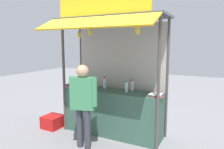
{
  "coord_description": "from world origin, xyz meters",
  "views": [
    {
      "loc": [
        2.06,
        -3.97,
        1.96
      ],
      "look_at": [
        0.0,
        0.0,
        1.33
      ],
      "focal_mm": 34.07,
      "sensor_mm": 36.0,
      "label": 1
    }
  ],
  "objects": [
    {
      "name": "banana_bunch_rightmost",
      "position": [
        -0.3,
        -0.38,
        2.21
      ],
      "size": [
        0.08,
        0.08,
        0.23
      ],
      "color": "#332D23"
    },
    {
      "name": "stall_counter",
      "position": [
        0.0,
        0.0,
        0.49
      ],
      "size": [
        2.16,
        0.55,
        0.98
      ],
      "primitive_type": "cube",
      "color": "#385B4C",
      "rests_on": "ground"
    },
    {
      "name": "magazine_stack_mid_right",
      "position": [
        -1.02,
        -0.05,
        1.01
      ],
      "size": [
        0.27,
        0.32,
        0.07
      ],
      "color": "purple",
      "rests_on": "stall_counter"
    },
    {
      "name": "banana_bunch_inner_right",
      "position": [
        -0.56,
        -0.38,
        2.16
      ],
      "size": [
        0.09,
        0.09,
        0.29
      ],
      "color": "#332D23"
    },
    {
      "name": "plastic_crate",
      "position": [
        -1.42,
        -0.34,
        0.14
      ],
      "size": [
        0.42,
        0.42,
        0.29
      ],
      "primitive_type": "cube",
      "rotation": [
        0.0,
        0.0,
        -0.02
      ],
      "color": "red",
      "rests_on": "ground"
    },
    {
      "name": "ground_plane",
      "position": [
        0.0,
        0.0,
        0.0
      ],
      "size": [
        20.0,
        20.0,
        0.0
      ],
      "primitive_type": "plane",
      "color": "gray"
    },
    {
      "name": "banana_bunch_leftmost",
      "position": [
        0.71,
        -0.38,
        2.21
      ],
      "size": [
        0.11,
        0.11,
        0.24
      ],
      "color": "#332D23"
    },
    {
      "name": "magazine_stack_rear_center",
      "position": [
        0.99,
        -0.07,
        1.0
      ],
      "size": [
        0.26,
        0.27,
        0.05
      ],
      "color": "orange",
      "rests_on": "stall_counter"
    },
    {
      "name": "water_bottle_far_left",
      "position": [
        0.33,
        0.02,
        1.09
      ],
      "size": [
        0.07,
        0.07,
        0.23
      ],
      "color": "silver",
      "rests_on": "stall_counter"
    },
    {
      "name": "water_bottle_right",
      "position": [
        -0.44,
        0.0,
        1.11
      ],
      "size": [
        0.08,
        0.08,
        0.27
      ],
      "color": "silver",
      "rests_on": "stall_counter"
    },
    {
      "name": "vendor_person",
      "position": [
        -0.19,
        -0.81,
        0.96
      ],
      "size": [
        0.61,
        0.32,
        1.6
      ],
      "rotation": [
        0.0,
        0.0,
        0.29
      ],
      "color": "#383842",
      "rests_on": "ground"
    },
    {
      "name": "water_bottle_mid_left",
      "position": [
        -0.27,
        0.15,
        1.1
      ],
      "size": [
        0.07,
        0.07,
        0.26
      ],
      "color": "silver",
      "rests_on": "stall_counter"
    },
    {
      "name": "water_bottle_far_right",
      "position": [
        0.39,
        0.2,
        1.09
      ],
      "size": [
        0.07,
        0.07,
        0.24
      ],
      "color": "silver",
      "rests_on": "stall_counter"
    },
    {
      "name": "stall_structure",
      "position": [
        0.0,
        0.1,
        1.7
      ],
      "size": [
        2.36,
        1.41,
        2.86
      ],
      "color": "#4C4742",
      "rests_on": "ground"
    }
  ]
}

